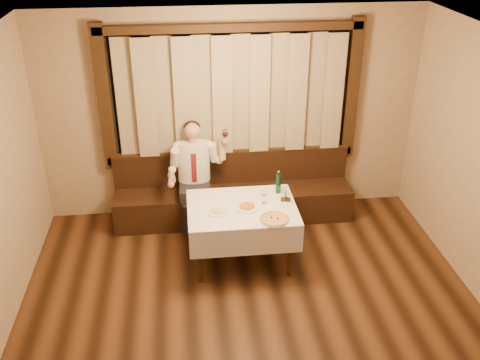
{
  "coord_description": "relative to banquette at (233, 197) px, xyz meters",
  "views": [
    {
      "loc": [
        -0.62,
        -3.62,
        3.93
      ],
      "look_at": [
        0.0,
        1.9,
        1.0
      ],
      "focal_mm": 40.0,
      "sensor_mm": 36.0,
      "label": 1
    }
  ],
  "objects": [
    {
      "name": "room",
      "position": [
        -0.0,
        -1.75,
        1.19
      ],
      "size": [
        5.01,
        6.01,
        2.81
      ],
      "color": "black",
      "rests_on": "ground"
    },
    {
      "name": "pizza",
      "position": [
        0.32,
        -1.36,
        0.46
      ],
      "size": [
        0.34,
        0.34,
        0.04
      ],
      "rotation": [
        0.0,
        0.0,
        0.32
      ],
      "color": "white",
      "rests_on": "dining_table"
    },
    {
      "name": "cruet_caddy",
      "position": [
        0.53,
        -0.95,
        0.49
      ],
      "size": [
        0.12,
        0.08,
        0.12
      ],
      "rotation": [
        0.0,
        0.0,
        -0.27
      ],
      "color": "black",
      "rests_on": "dining_table"
    },
    {
      "name": "dining_table",
      "position": [
        0.0,
        -1.02,
        0.34
      ],
      "size": [
        1.27,
        0.97,
        0.76
      ],
      "color": "black",
      "rests_on": "ground"
    },
    {
      "name": "pasta_red",
      "position": [
        0.05,
        -1.06,
        0.49
      ],
      "size": [
        0.29,
        0.29,
        0.1
      ],
      "rotation": [
        0.0,
        0.0,
        -0.22
      ],
      "color": "white",
      "rests_on": "dining_table"
    },
    {
      "name": "green_bottle",
      "position": [
        0.48,
        -0.74,
        0.57
      ],
      "size": [
        0.06,
        0.06,
        0.29
      ],
      "rotation": [
        0.0,
        0.0,
        -0.29
      ],
      "color": "#125532",
      "rests_on": "dining_table"
    },
    {
      "name": "seated_man",
      "position": [
        -0.51,
        -0.09,
        0.52
      ],
      "size": [
        0.79,
        0.59,
        1.44
      ],
      "color": "black",
      "rests_on": "ground"
    },
    {
      "name": "table_wine_glass",
      "position": [
        0.26,
        -0.98,
        0.57
      ],
      "size": [
        0.06,
        0.06,
        0.17
      ],
      "rotation": [
        0.0,
        0.0,
        -0.27
      ],
      "color": "white",
      "rests_on": "dining_table"
    },
    {
      "name": "pasta_cream",
      "position": [
        -0.28,
        -1.11,
        0.48
      ],
      "size": [
        0.27,
        0.27,
        0.09
      ],
      "rotation": [
        0.0,
        0.0,
        0.31
      ],
      "color": "white",
      "rests_on": "dining_table"
    },
    {
      "name": "banquette",
      "position": [
        0.0,
        0.0,
        0.0
      ],
      "size": [
        3.2,
        0.61,
        0.94
      ],
      "color": "black",
      "rests_on": "ground"
    }
  ]
}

